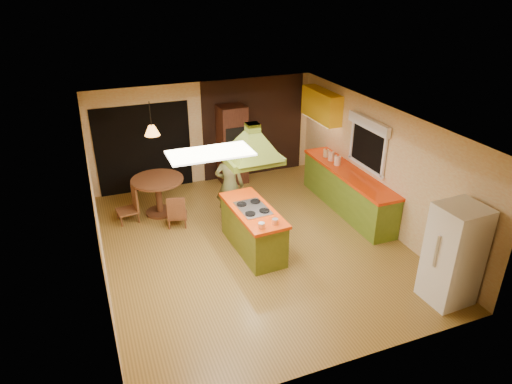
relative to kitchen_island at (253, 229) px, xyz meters
name	(u,v)px	position (x,y,z in m)	size (l,w,h in m)	color
ground	(253,244)	(0.06, 0.16, -0.44)	(6.50, 6.50, 0.00)	olive
room_walls	(253,186)	(0.06, 0.16, 0.81)	(5.50, 6.50, 6.50)	beige
ceiling_plane	(253,120)	(0.06, 0.16, 2.06)	(6.50, 6.50, 0.00)	silver
brick_panel	(253,127)	(1.31, 3.39, 0.81)	(2.64, 0.03, 2.50)	#381E14
nook_opening	(144,149)	(-1.44, 3.39, 0.61)	(2.20, 0.03, 2.10)	black
right_counter	(347,190)	(2.51, 0.76, 0.02)	(0.62, 3.05, 0.92)	olive
upper_cabinets	(321,105)	(2.63, 2.36, 1.51)	(0.34, 1.40, 0.70)	yellow
window_right	(368,135)	(2.76, 0.56, 1.33)	(0.12, 1.35, 1.06)	black
fluor_panel	(210,153)	(-1.04, -1.04, 2.04)	(1.20, 0.60, 0.03)	white
kitchen_island	(253,229)	(0.00, 0.00, 0.00)	(0.79, 1.78, 0.89)	#656E1B
range_hood	(253,137)	(0.00, 0.00, 1.81)	(0.99, 0.73, 0.79)	#536318
man	(230,185)	(-0.05, 1.22, 0.38)	(0.60, 0.39, 1.64)	brown
refrigerator	(454,255)	(2.39, -2.50, 0.40)	(0.69, 0.65, 1.68)	white
wall_oven	(232,145)	(0.64, 3.10, 0.53)	(0.67, 0.63, 1.94)	#442116
dining_table	(158,189)	(-1.39, 2.08, 0.14)	(1.11, 1.11, 0.83)	brown
chair_left	(127,205)	(-2.09, 1.98, -0.06)	(0.42, 0.42, 0.76)	brown
chair_near	(177,210)	(-1.14, 1.43, -0.09)	(0.39, 0.39, 0.72)	brown
pendant_lamp	(152,130)	(-1.39, 2.08, 1.46)	(0.31, 0.31, 0.20)	#FF9E3F
canister_large	(331,156)	(2.46, 1.46, 0.58)	(0.14, 0.14, 0.21)	#F7E5C7
canister_medium	(338,160)	(2.46, 1.18, 0.58)	(0.15, 0.15, 0.21)	#FFEACD
canister_small	(326,153)	(2.46, 1.70, 0.56)	(0.13, 0.13, 0.18)	beige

